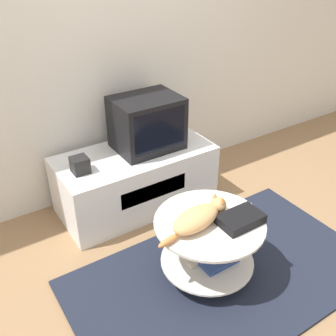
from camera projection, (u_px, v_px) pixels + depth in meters
The scene contains 9 objects.
ground_plane at pixel (224, 277), 2.58m from camera, with size 12.00×12.00×0.00m, color #93704C.
wall_back at pixel (115, 33), 2.92m from camera, with size 8.00×0.05×2.60m.
rug at pixel (224, 276), 2.57m from camera, with size 1.97×1.14×0.02m.
tv_stand at pixel (136, 179), 3.16m from camera, with size 1.23×0.58×0.48m.
tv at pixel (147, 123), 3.01m from camera, with size 0.50×0.39×0.41m.
speaker at pixel (80, 165), 2.76m from camera, with size 0.12×0.12×0.12m.
coffee_table at pixel (209, 242), 2.45m from camera, with size 0.68×0.68×0.43m.
dvd_box at pixel (241, 219), 2.33m from camera, with size 0.27×0.17×0.06m.
cat at pixel (199, 217), 2.31m from camera, with size 0.55×0.23×0.13m.
Camera 1 is at (-1.31, -1.34, 1.94)m, focal length 42.00 mm.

